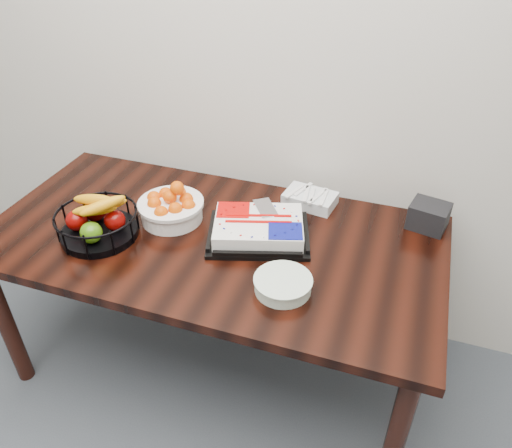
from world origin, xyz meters
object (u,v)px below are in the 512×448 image
(fruit_basket, at_px, (97,221))
(plate_stack, at_px, (283,284))
(table, at_px, (212,253))
(napkin_box, at_px, (429,216))
(cake_tray, at_px, (259,229))
(tangerine_bowl, at_px, (171,204))

(fruit_basket, bearing_deg, plate_stack, -4.79)
(table, height_order, napkin_box, napkin_box)
(cake_tray, height_order, tangerine_bowl, tangerine_bowl)
(fruit_basket, height_order, plate_stack, fruit_basket)
(plate_stack, bearing_deg, cake_tray, 123.79)
(table, xyz_separation_m, tangerine_bowl, (-0.20, 0.06, 0.16))
(tangerine_bowl, distance_m, napkin_box, 1.04)
(cake_tray, height_order, fruit_basket, fruit_basket)
(tangerine_bowl, xyz_separation_m, napkin_box, (1.00, 0.28, -0.02))
(tangerine_bowl, relative_size, napkin_box, 1.84)
(plate_stack, xyz_separation_m, napkin_box, (0.44, 0.55, 0.03))
(cake_tray, bearing_deg, tangerine_bowl, -179.89)
(tangerine_bowl, xyz_separation_m, plate_stack, (0.55, -0.26, -0.05))
(table, height_order, plate_stack, plate_stack)
(plate_stack, relative_size, napkin_box, 1.39)
(table, xyz_separation_m, napkin_box, (0.80, 0.34, 0.14))
(cake_tray, relative_size, tangerine_bowl, 1.73)
(cake_tray, distance_m, napkin_box, 0.68)
(cake_tray, xyz_separation_m, fruit_basket, (-0.59, -0.20, 0.03))
(plate_stack, distance_m, napkin_box, 0.71)
(tangerine_bowl, height_order, fruit_basket, tangerine_bowl)
(tangerine_bowl, bearing_deg, napkin_box, 15.91)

